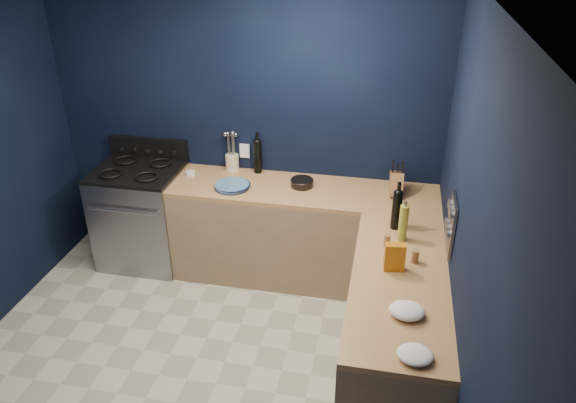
% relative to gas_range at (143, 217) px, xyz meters
% --- Properties ---
extents(floor, '(3.50, 3.50, 0.02)m').
position_rel_gas_range_xyz_m(floor, '(0.93, -1.42, -0.47)').
color(floor, beige).
rests_on(floor, ground).
extents(ceiling, '(3.50, 3.50, 0.02)m').
position_rel_gas_range_xyz_m(ceiling, '(0.93, -1.42, 2.15)').
color(ceiling, silver).
rests_on(ceiling, ground).
extents(wall_back, '(3.50, 0.02, 2.60)m').
position_rel_gas_range_xyz_m(wall_back, '(0.93, 0.34, 0.84)').
color(wall_back, black).
rests_on(wall_back, ground).
extents(wall_right, '(0.02, 3.50, 2.60)m').
position_rel_gas_range_xyz_m(wall_right, '(2.69, -1.42, 0.84)').
color(wall_right, black).
rests_on(wall_right, ground).
extents(cab_back, '(2.30, 0.63, 0.86)m').
position_rel_gas_range_xyz_m(cab_back, '(1.53, 0.02, -0.03)').
color(cab_back, '#8E7556').
rests_on(cab_back, floor).
extents(top_back, '(2.30, 0.63, 0.04)m').
position_rel_gas_range_xyz_m(top_back, '(1.53, 0.02, 0.42)').
color(top_back, brown).
rests_on(top_back, cab_back).
extents(cab_right, '(0.63, 1.67, 0.86)m').
position_rel_gas_range_xyz_m(cab_right, '(2.37, -1.13, -0.03)').
color(cab_right, '#8E7556').
rests_on(cab_right, floor).
extents(top_right, '(0.63, 1.67, 0.04)m').
position_rel_gas_range_xyz_m(top_right, '(2.37, -1.13, 0.42)').
color(top_right, brown).
rests_on(top_right, cab_right).
extents(gas_range, '(0.76, 0.66, 0.92)m').
position_rel_gas_range_xyz_m(gas_range, '(0.00, 0.00, 0.00)').
color(gas_range, gray).
rests_on(gas_range, floor).
extents(oven_door, '(0.59, 0.02, 0.42)m').
position_rel_gas_range_xyz_m(oven_door, '(0.00, -0.32, -0.01)').
color(oven_door, black).
rests_on(oven_door, gas_range).
extents(cooktop, '(0.76, 0.66, 0.03)m').
position_rel_gas_range_xyz_m(cooktop, '(0.00, 0.00, 0.48)').
color(cooktop, black).
rests_on(cooktop, gas_range).
extents(backguard, '(0.76, 0.06, 0.20)m').
position_rel_gas_range_xyz_m(backguard, '(0.00, 0.30, 0.58)').
color(backguard, black).
rests_on(backguard, gas_range).
extents(spice_panel, '(0.02, 0.28, 0.38)m').
position_rel_gas_range_xyz_m(spice_panel, '(2.67, -0.87, 0.72)').
color(spice_panel, gray).
rests_on(spice_panel, wall_right).
extents(wall_outlet, '(0.09, 0.02, 0.13)m').
position_rel_gas_range_xyz_m(wall_outlet, '(0.93, 0.32, 0.62)').
color(wall_outlet, white).
rests_on(wall_outlet, wall_back).
extents(plate_stack, '(0.33, 0.33, 0.04)m').
position_rel_gas_range_xyz_m(plate_stack, '(0.92, -0.08, 0.46)').
color(plate_stack, '#2F558C').
rests_on(plate_stack, top_back).
extents(ramekin, '(0.11, 0.11, 0.03)m').
position_rel_gas_range_xyz_m(ramekin, '(0.48, 0.09, 0.46)').
color(ramekin, white).
rests_on(ramekin, top_back).
extents(utensil_crock, '(0.13, 0.13, 0.15)m').
position_rel_gas_range_xyz_m(utensil_crock, '(0.82, 0.27, 0.52)').
color(utensil_crock, beige).
rests_on(utensil_crock, top_back).
extents(wine_bottle_back, '(0.08, 0.08, 0.30)m').
position_rel_gas_range_xyz_m(wine_bottle_back, '(1.06, 0.27, 0.59)').
color(wine_bottle_back, black).
rests_on(wine_bottle_back, top_back).
extents(lemon_basket, '(0.19, 0.19, 0.07)m').
position_rel_gas_range_xyz_m(lemon_basket, '(1.51, 0.06, 0.48)').
color(lemon_basket, black).
rests_on(lemon_basket, top_back).
extents(knife_block, '(0.12, 0.24, 0.24)m').
position_rel_gas_range_xyz_m(knife_block, '(2.30, 0.07, 0.54)').
color(knife_block, brown).
rests_on(knife_block, top_back).
extents(wine_bottle_right, '(0.09, 0.09, 0.30)m').
position_rel_gas_range_xyz_m(wine_bottle_right, '(2.31, -0.49, 0.59)').
color(wine_bottle_right, black).
rests_on(wine_bottle_right, top_right).
extents(oil_bottle, '(0.08, 0.08, 0.28)m').
position_rel_gas_range_xyz_m(oil_bottle, '(2.37, -0.65, 0.58)').
color(oil_bottle, olive).
rests_on(oil_bottle, top_right).
extents(spice_jar_near, '(0.05, 0.05, 0.10)m').
position_rel_gas_range_xyz_m(spice_jar_near, '(2.26, -0.77, 0.49)').
color(spice_jar_near, olive).
rests_on(spice_jar_near, top_right).
extents(spice_jar_far, '(0.05, 0.05, 0.10)m').
position_rel_gas_range_xyz_m(spice_jar_far, '(2.46, -0.93, 0.49)').
color(spice_jar_far, olive).
rests_on(spice_jar_far, top_right).
extents(crouton_bag, '(0.14, 0.08, 0.20)m').
position_rel_gas_range_xyz_m(crouton_bag, '(2.32, -1.04, 0.54)').
color(crouton_bag, '#B01208').
rests_on(crouton_bag, top_right).
extents(towel_front, '(0.21, 0.18, 0.07)m').
position_rel_gas_range_xyz_m(towel_front, '(2.41, -1.50, 0.48)').
color(towel_front, white).
rests_on(towel_front, top_right).
extents(towel_end, '(0.25, 0.24, 0.06)m').
position_rel_gas_range_xyz_m(towel_end, '(2.45, -1.85, 0.47)').
color(towel_end, white).
rests_on(towel_end, top_right).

